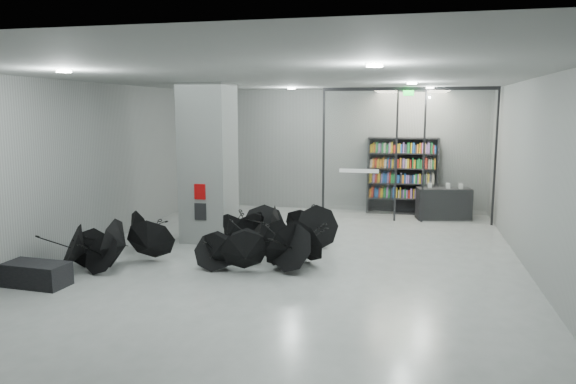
% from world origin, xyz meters
% --- Properties ---
extents(room, '(14.00, 14.02, 4.01)m').
position_xyz_m(room, '(0.00, 0.00, 2.84)').
color(room, gray).
rests_on(room, ground).
extents(column, '(1.20, 1.20, 4.00)m').
position_xyz_m(column, '(-2.50, 2.00, 2.00)').
color(column, slate).
rests_on(column, ground).
extents(fire_cabinet, '(0.28, 0.04, 0.38)m').
position_xyz_m(fire_cabinet, '(-2.50, 1.38, 1.35)').
color(fire_cabinet, '#A50A07').
rests_on(fire_cabinet, column).
extents(info_panel, '(0.30, 0.03, 0.42)m').
position_xyz_m(info_panel, '(-2.50, 1.38, 0.85)').
color(info_panel, black).
rests_on(info_panel, column).
extents(exit_sign, '(0.30, 0.06, 0.15)m').
position_xyz_m(exit_sign, '(2.40, 5.30, 3.82)').
color(exit_sign, '#0CE533').
rests_on(exit_sign, room).
extents(glass_partition, '(5.06, 0.08, 4.00)m').
position_xyz_m(glass_partition, '(2.39, 5.50, 2.18)').
color(glass_partition, silver).
rests_on(glass_partition, ground).
extents(bench, '(1.44, 0.69, 0.45)m').
position_xyz_m(bench, '(-4.48, -2.27, 0.23)').
color(bench, black).
rests_on(bench, ground).
extents(bookshelf, '(2.25, 0.53, 2.46)m').
position_xyz_m(bookshelf, '(2.27, 6.75, 1.23)').
color(bookshelf, black).
rests_on(bookshelf, ground).
extents(shop_counter, '(1.70, 0.92, 0.97)m').
position_xyz_m(shop_counter, '(3.56, 6.08, 0.48)').
color(shop_counter, black).
rests_on(shop_counter, ground).
extents(umbrella_cluster, '(5.88, 4.92, 1.31)m').
position_xyz_m(umbrella_cluster, '(-1.35, 0.32, 0.31)').
color(umbrella_cluster, black).
rests_on(umbrella_cluster, ground).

